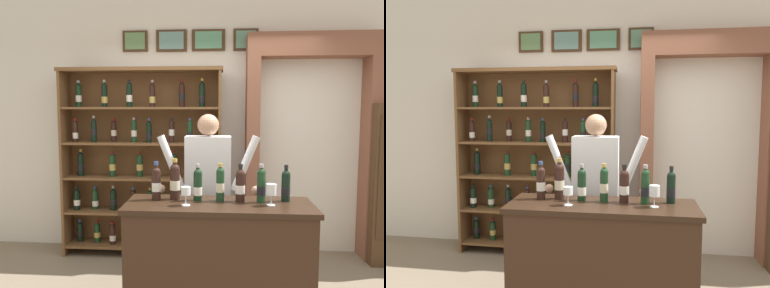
% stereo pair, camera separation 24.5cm
% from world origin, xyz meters
% --- Properties ---
extents(back_wall, '(12.00, 0.19, 3.33)m').
position_xyz_m(back_wall, '(-0.00, 1.68, 1.67)').
color(back_wall, silver).
rests_on(back_wall, ground).
extents(wine_shelf, '(1.86, 0.35, 2.16)m').
position_xyz_m(wine_shelf, '(-0.72, 1.37, 1.12)').
color(wine_shelf, brown).
rests_on(wine_shelf, ground).
extents(archway_doorway, '(1.47, 0.45, 2.54)m').
position_xyz_m(archway_doorway, '(1.21, 1.57, 1.44)').
color(archway_doorway, brown).
rests_on(archway_doorway, ground).
extents(tasting_counter, '(1.46, 0.53, 0.98)m').
position_xyz_m(tasting_counter, '(0.18, -0.00, 0.49)').
color(tasting_counter, '#382316').
rests_on(tasting_counter, ground).
extents(shopkeeper, '(0.94, 0.22, 1.66)m').
position_xyz_m(shopkeeper, '(0.07, 0.49, 1.02)').
color(shopkeeper, '#2D3347').
rests_on(shopkeeper, ground).
extents(tasting_bottle_grappa, '(0.07, 0.07, 0.31)m').
position_xyz_m(tasting_bottle_grappa, '(-0.33, 0.08, 1.12)').
color(tasting_bottle_grappa, black).
rests_on(tasting_bottle_grappa, tasting_counter).
extents(tasting_bottle_prosecco, '(0.08, 0.08, 0.33)m').
position_xyz_m(tasting_bottle_prosecco, '(-0.18, 0.10, 1.13)').
color(tasting_bottle_prosecco, black).
rests_on(tasting_bottle_prosecco, tasting_counter).
extents(tasting_bottle_chianti, '(0.07, 0.07, 0.29)m').
position_xyz_m(tasting_bottle_chianti, '(0.01, 0.08, 1.10)').
color(tasting_bottle_chianti, black).
rests_on(tasting_bottle_chianti, tasting_counter).
extents(tasting_bottle_brunello, '(0.07, 0.07, 0.30)m').
position_xyz_m(tasting_bottle_brunello, '(0.18, 0.07, 1.12)').
color(tasting_bottle_brunello, '#19381E').
rests_on(tasting_bottle_brunello, tasting_counter).
extents(tasting_bottle_riserva, '(0.08, 0.08, 0.30)m').
position_xyz_m(tasting_bottle_riserva, '(0.34, 0.07, 1.11)').
color(tasting_bottle_riserva, black).
rests_on(tasting_bottle_riserva, tasting_counter).
extents(tasting_bottle_rosso, '(0.07, 0.07, 0.31)m').
position_xyz_m(tasting_bottle_rosso, '(0.50, 0.05, 1.11)').
color(tasting_bottle_rosso, '#19381E').
rests_on(tasting_bottle_rosso, tasting_counter).
extents(tasting_bottle_super_tuscan, '(0.07, 0.07, 0.29)m').
position_xyz_m(tasting_bottle_super_tuscan, '(0.70, 0.10, 1.10)').
color(tasting_bottle_super_tuscan, black).
rests_on(tasting_bottle_super_tuscan, tasting_counter).
extents(wine_glass_left, '(0.08, 0.08, 0.14)m').
position_xyz_m(wine_glass_left, '(-0.08, -0.09, 1.08)').
color(wine_glass_left, silver).
rests_on(wine_glass_left, tasting_counter).
extents(wine_glass_right, '(0.08, 0.08, 0.17)m').
position_xyz_m(wine_glass_right, '(0.57, -0.04, 1.09)').
color(wine_glass_right, silver).
rests_on(wine_glass_right, tasting_counter).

